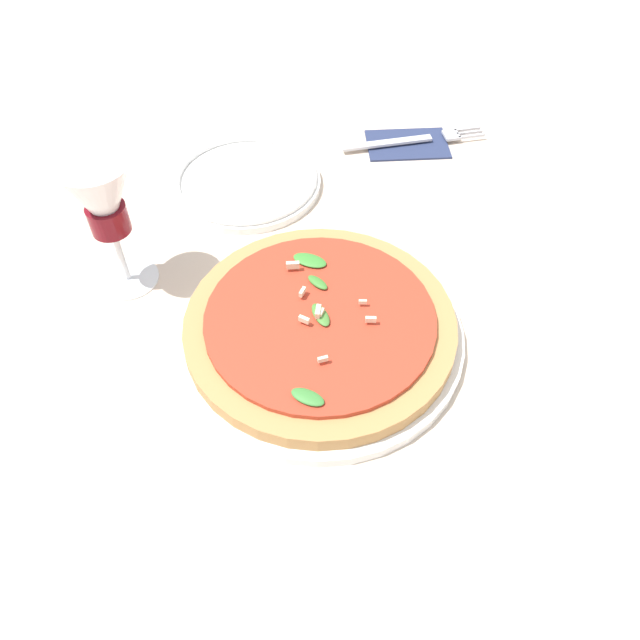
# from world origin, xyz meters

# --- Properties ---
(ground_plane) EXTENTS (6.00, 6.00, 0.00)m
(ground_plane) POSITION_xyz_m (0.00, 0.00, 0.00)
(ground_plane) COLOR beige
(pizza_arugula_main) EXTENTS (0.30, 0.30, 0.05)m
(pizza_arugula_main) POSITION_xyz_m (-0.04, -0.02, 0.02)
(pizza_arugula_main) COLOR white
(pizza_arugula_main) RESTS_ON ground_plane
(wine_glass) EXTENTS (0.08, 0.08, 0.16)m
(wine_glass) POSITION_xyz_m (-0.27, 0.02, 0.11)
(wine_glass) COLOR white
(wine_glass) RESTS_ON ground_plane
(napkin) EXTENTS (0.13, 0.10, 0.01)m
(napkin) POSITION_xyz_m (0.01, 0.35, 0.00)
(napkin) COLOR navy
(napkin) RESTS_ON ground_plane
(fork) EXTENTS (0.20, 0.10, 0.00)m
(fork) POSITION_xyz_m (0.02, 0.36, 0.01)
(fork) COLOR silver
(fork) RESTS_ON ground_plane
(side_plate_white) EXTENTS (0.20, 0.20, 0.02)m
(side_plate_white) POSITION_xyz_m (-0.19, 0.21, 0.01)
(side_plate_white) COLOR white
(side_plate_white) RESTS_ON ground_plane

